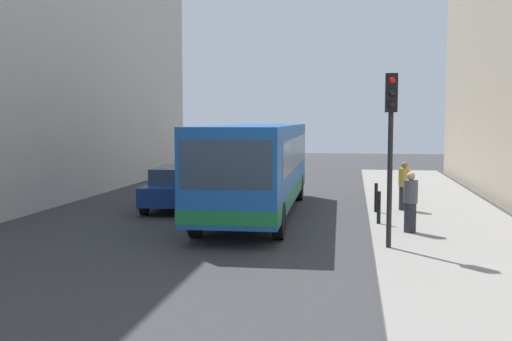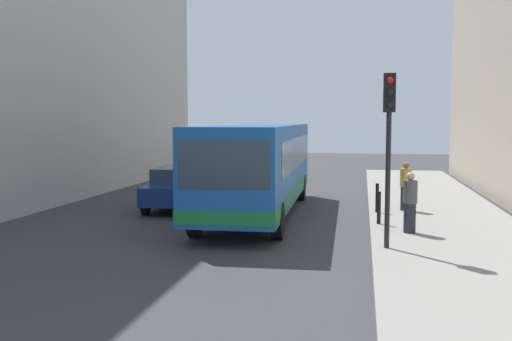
{
  "view_description": "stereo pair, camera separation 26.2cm",
  "coord_description": "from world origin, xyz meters",
  "px_view_note": "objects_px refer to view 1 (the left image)",
  "views": [
    {
      "loc": [
        2.7,
        -16.54,
        3.18
      ],
      "look_at": [
        -0.16,
        0.83,
        1.67
      ],
      "focal_mm": 41.74,
      "sensor_mm": 36.0,
      "label": 1
    },
    {
      "loc": [
        2.95,
        -16.49,
        3.18
      ],
      "look_at": [
        -0.16,
        0.83,
        1.67
      ],
      "focal_mm": 41.74,
      "sensor_mm": 36.0,
      "label": 2
    }
  ],
  "objects_px": {
    "bollard_mid": "(376,198)",
    "car_beside_bus": "(178,187)",
    "traffic_light": "(391,127)",
    "bus": "(258,163)",
    "bollard_near": "(379,207)",
    "pedestrian_near_signal": "(410,202)",
    "pedestrian_mid_sidewalk": "(404,186)"
  },
  "relations": [
    {
      "from": "bollard_mid",
      "to": "car_beside_bus",
      "type": "bearing_deg",
      "value": 174.16
    },
    {
      "from": "traffic_light",
      "to": "bollard_mid",
      "type": "bearing_deg",
      "value": 91.04
    },
    {
      "from": "bus",
      "to": "bollard_mid",
      "type": "relative_size",
      "value": 11.65
    },
    {
      "from": "bollard_near",
      "to": "bollard_mid",
      "type": "relative_size",
      "value": 1.0
    },
    {
      "from": "bollard_mid",
      "to": "pedestrian_near_signal",
      "type": "bearing_deg",
      "value": -77.29
    },
    {
      "from": "pedestrian_near_signal",
      "to": "pedestrian_mid_sidewalk",
      "type": "height_order",
      "value": "pedestrian_near_signal"
    },
    {
      "from": "traffic_light",
      "to": "pedestrian_mid_sidewalk",
      "type": "relative_size",
      "value": 2.52
    },
    {
      "from": "bus",
      "to": "traffic_light",
      "type": "xyz_separation_m",
      "value": [
        4.0,
        -5.24,
        1.28
      ]
    },
    {
      "from": "traffic_light",
      "to": "pedestrian_near_signal",
      "type": "relative_size",
      "value": 2.51
    },
    {
      "from": "bus",
      "to": "traffic_light",
      "type": "distance_m",
      "value": 6.71
    },
    {
      "from": "traffic_light",
      "to": "bollard_near",
      "type": "relative_size",
      "value": 4.32
    },
    {
      "from": "traffic_light",
      "to": "pedestrian_mid_sidewalk",
      "type": "height_order",
      "value": "traffic_light"
    },
    {
      "from": "bollard_mid",
      "to": "pedestrian_mid_sidewalk",
      "type": "height_order",
      "value": "pedestrian_mid_sidewalk"
    },
    {
      "from": "car_beside_bus",
      "to": "pedestrian_near_signal",
      "type": "relative_size",
      "value": 2.77
    },
    {
      "from": "traffic_light",
      "to": "pedestrian_near_signal",
      "type": "height_order",
      "value": "traffic_light"
    },
    {
      "from": "traffic_light",
      "to": "bollard_near",
      "type": "height_order",
      "value": "traffic_light"
    },
    {
      "from": "bollard_near",
      "to": "pedestrian_near_signal",
      "type": "height_order",
      "value": "pedestrian_near_signal"
    },
    {
      "from": "traffic_light",
      "to": "bollard_mid",
      "type": "height_order",
      "value": "traffic_light"
    },
    {
      "from": "car_beside_bus",
      "to": "bollard_near",
      "type": "distance_m",
      "value": 7.53
    },
    {
      "from": "bus",
      "to": "pedestrian_mid_sidewalk",
      "type": "height_order",
      "value": "bus"
    },
    {
      "from": "bus",
      "to": "pedestrian_mid_sidewalk",
      "type": "bearing_deg",
      "value": -171.19
    },
    {
      "from": "traffic_light",
      "to": "bollard_mid",
      "type": "relative_size",
      "value": 4.32
    },
    {
      "from": "bus",
      "to": "pedestrian_near_signal",
      "type": "relative_size",
      "value": 6.78
    },
    {
      "from": "bollard_near",
      "to": "pedestrian_near_signal",
      "type": "relative_size",
      "value": 0.58
    },
    {
      "from": "car_beside_bus",
      "to": "pedestrian_mid_sidewalk",
      "type": "relative_size",
      "value": 2.78
    },
    {
      "from": "bollard_near",
      "to": "pedestrian_near_signal",
      "type": "xyz_separation_m",
      "value": [
        0.78,
        -1.22,
        0.34
      ]
    },
    {
      "from": "bus",
      "to": "car_beside_bus",
      "type": "bearing_deg",
      "value": -19.02
    },
    {
      "from": "bollard_near",
      "to": "traffic_light",
      "type": "bearing_deg",
      "value": -88.25
    },
    {
      "from": "traffic_light",
      "to": "pedestrian_near_signal",
      "type": "bearing_deg",
      "value": 71.8
    },
    {
      "from": "car_beside_bus",
      "to": "pedestrian_near_signal",
      "type": "distance_m",
      "value": 8.76
    },
    {
      "from": "bollard_mid",
      "to": "pedestrian_near_signal",
      "type": "height_order",
      "value": "pedestrian_near_signal"
    },
    {
      "from": "car_beside_bus",
      "to": "bollard_mid",
      "type": "xyz_separation_m",
      "value": [
        6.94,
        -0.71,
        -0.16
      ]
    }
  ]
}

